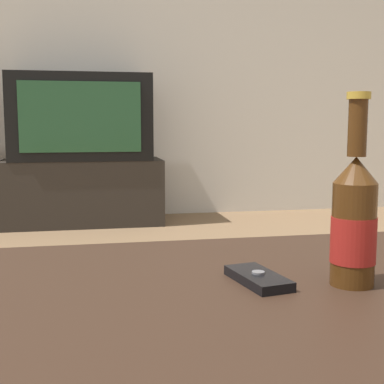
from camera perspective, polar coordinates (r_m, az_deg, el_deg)
name	(u,v)px	position (r m, az deg, el deg)	size (l,w,h in m)	color
back_wall	(105,24)	(3.79, -9.25, 17.28)	(8.00, 0.05, 2.60)	beige
coffee_table	(195,328)	(0.78, 0.36, -14.33)	(1.29, 0.62, 0.41)	#332116
tv_stand	(83,192)	(3.47, -11.56, 0.02)	(1.00, 0.42, 0.41)	#28231E
television	(81,117)	(3.44, -11.76, 7.80)	(0.86, 0.44, 0.53)	black
beer_bottle	(354,220)	(0.78, 16.89, -2.91)	(0.06, 0.06, 0.27)	#47280F
cell_phone	(258,278)	(0.79, 7.06, -9.11)	(0.07, 0.13, 0.02)	black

